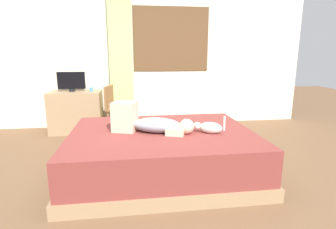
% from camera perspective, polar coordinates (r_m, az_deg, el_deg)
% --- Properties ---
extents(ground_plane, '(16.00, 16.00, 0.00)m').
position_cam_1_polar(ground_plane, '(3.12, -2.29, -13.72)').
color(ground_plane, brown).
extents(back_wall_with_window, '(6.40, 0.14, 2.90)m').
position_cam_1_polar(back_wall_with_window, '(5.31, -5.00, 13.48)').
color(back_wall_with_window, beige).
rests_on(back_wall_with_window, ground).
extents(bed, '(2.15, 1.67, 0.52)m').
position_cam_1_polar(bed, '(3.18, -1.31, -8.14)').
color(bed, '#997A56').
rests_on(bed, ground).
extents(person_lying, '(0.93, 0.50, 0.34)m').
position_cam_1_polar(person_lying, '(3.05, -4.19, -1.66)').
color(person_lying, '#8C939E').
rests_on(person_lying, bed).
extents(cat, '(0.33, 0.23, 0.21)m').
position_cam_1_polar(cat, '(3.03, 8.81, -2.76)').
color(cat, silver).
rests_on(cat, bed).
extents(desk, '(0.90, 0.56, 0.74)m').
position_cam_1_polar(desk, '(5.11, -19.05, 0.58)').
color(desk, '#997A56').
rests_on(desk, ground).
extents(tv_monitor, '(0.48, 0.10, 0.35)m').
position_cam_1_polar(tv_monitor, '(5.04, -20.06, 6.70)').
color(tv_monitor, black).
rests_on(tv_monitor, desk).
extents(cup, '(0.07, 0.07, 0.08)m').
position_cam_1_polar(cup, '(4.95, -16.12, 5.19)').
color(cup, teal).
rests_on(cup, desk).
extents(chair_by_desk, '(0.47, 0.47, 0.86)m').
position_cam_1_polar(chair_by_desk, '(4.76, -11.37, 1.86)').
color(chair_by_desk, brown).
rests_on(chair_by_desk, ground).
extents(curtain_left, '(0.44, 0.06, 2.46)m').
position_cam_1_polar(curtain_left, '(5.19, -10.04, 10.84)').
color(curtain_left, '#ADCC75').
rests_on(curtain_left, ground).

